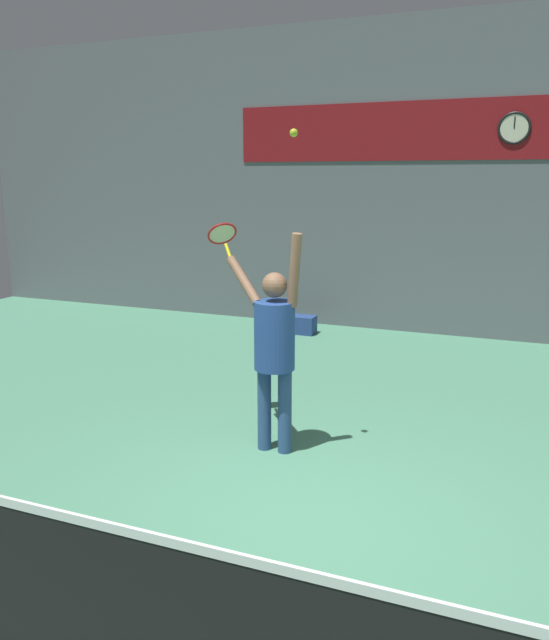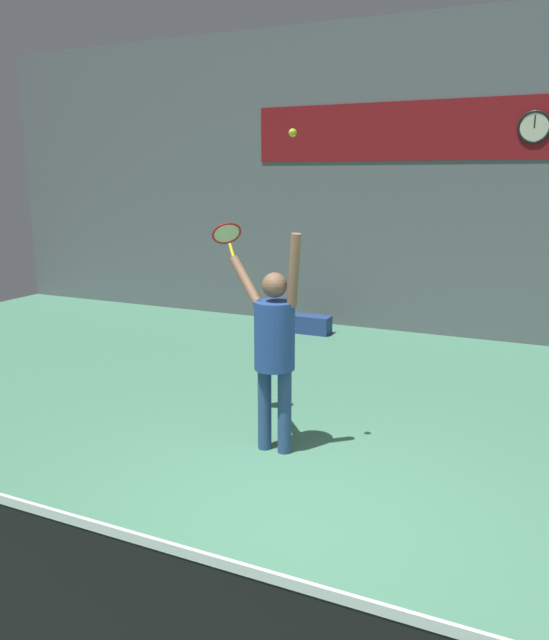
# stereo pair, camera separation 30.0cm
# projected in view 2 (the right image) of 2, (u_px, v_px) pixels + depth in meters

# --- Properties ---
(ground_plane) EXTENTS (18.00, 18.00, 0.00)m
(ground_plane) POSITION_uv_depth(u_px,v_px,m) (298.00, 532.00, 4.59)
(ground_plane) COLOR #4C8C6B
(back_wall) EXTENTS (18.00, 0.10, 5.00)m
(back_wall) POSITION_uv_depth(u_px,v_px,m) (459.00, 180.00, 9.72)
(back_wall) COLOR slate
(back_wall) RESTS_ON ground_plane
(sponsor_banner) EXTENTS (6.79, 0.02, 0.91)m
(sponsor_banner) POSITION_uv_depth(u_px,v_px,m) (461.00, 129.00, 9.50)
(sponsor_banner) COLOR maroon
(scoreboard_clock) EXTENTS (0.48, 0.04, 0.48)m
(scoreboard_clock) POSITION_uv_depth(u_px,v_px,m) (534.00, 127.00, 9.06)
(scoreboard_clock) COLOR beige
(court_net) EXTENTS (6.40, 0.07, 1.06)m
(court_net) POSITION_uv_depth(u_px,v_px,m) (155.00, 624.00, 2.93)
(court_net) COLOR #333333
(court_net) RESTS_ON ground_plane
(tennis_player) EXTENTS (0.94, 0.59, 2.08)m
(tennis_player) POSITION_uv_depth(u_px,v_px,m) (274.00, 342.00, 5.74)
(tennis_player) COLOR #2D4C7F
(tennis_player) RESTS_ON ground_plane
(tennis_racket) EXTENTS (0.38, 0.38, 0.36)m
(tennis_racket) POSITION_uv_depth(u_px,v_px,m) (227.00, 235.00, 6.30)
(tennis_racket) COLOR yellow
(tennis_ball) EXTENTS (0.07, 0.07, 0.07)m
(tennis_ball) POSITION_uv_depth(u_px,v_px,m) (293.00, 133.00, 5.15)
(tennis_ball) COLOR #CCDB2D
(equipment_bag) EXTENTS (0.81, 0.30, 0.30)m
(equipment_bag) POSITION_uv_depth(u_px,v_px,m) (307.00, 324.00, 10.43)
(equipment_bag) COLOR navy
(equipment_bag) RESTS_ON ground_plane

